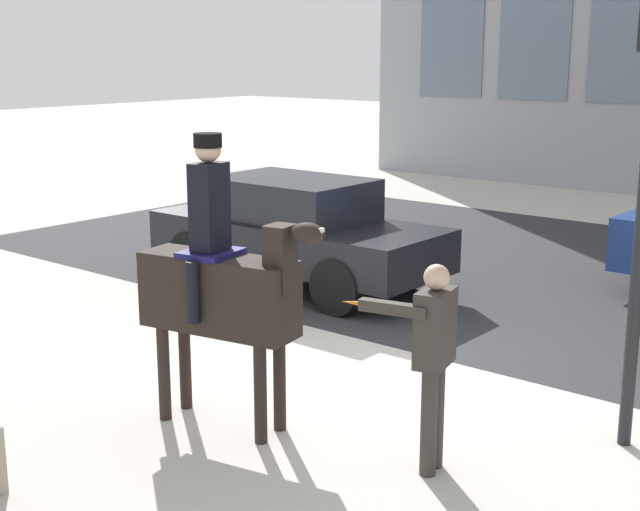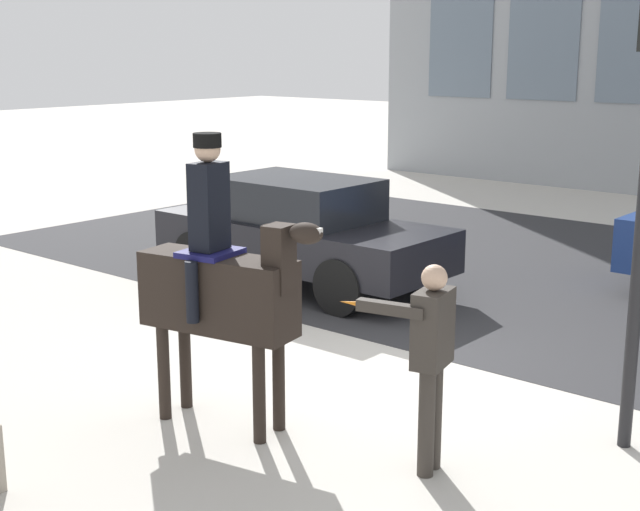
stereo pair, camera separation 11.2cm
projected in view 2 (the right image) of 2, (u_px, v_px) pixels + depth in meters
ground_plane at (373, 361)px, 9.58m from camera, size 80.00×80.00×0.00m
road_surface at (566, 277)px, 13.12m from camera, size 18.21×8.50×0.01m
mounted_horse_lead at (221, 284)px, 7.67m from camera, size 1.82×0.69×2.59m
pedestrian_bystander at (430, 352)px, 6.85m from camera, size 0.81×0.57×1.69m
street_car_near_lane at (300, 230)px, 12.49m from camera, size 4.28×1.77×1.52m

